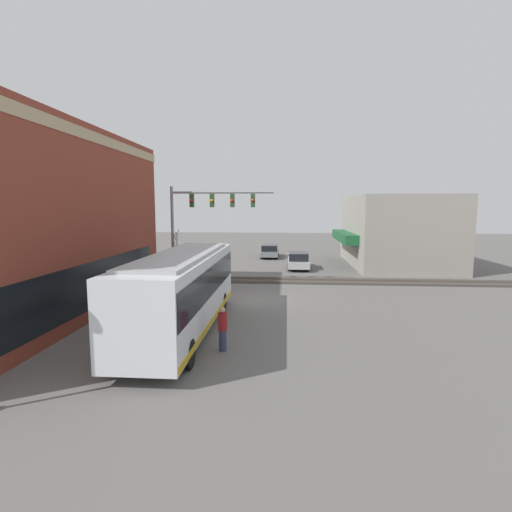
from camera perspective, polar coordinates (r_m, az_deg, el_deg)
The scene contains 9 objects.
ground_plane at distance 23.31m, azimuth 0.42°, elevation -6.22°, with size 120.00×120.00×0.00m, color #605E5B.
shop_building at distance 38.94m, azimuth 19.21°, elevation 3.43°, with size 13.51×9.27×6.32m.
city_bus at distance 17.20m, azimuth -10.45°, elevation -4.69°, with size 11.11×2.59×3.42m.
traffic_signal_gantry at distance 27.46m, azimuth -7.34°, elevation 6.37°, with size 0.42×7.05×6.71m.
crossing_signal at distance 27.73m, azimuth -11.26°, elevation 0.59°, with size 1.41×1.18×3.81m.
rail_track_near at distance 29.16m, azimuth 1.24°, elevation -3.46°, with size 2.60×60.00×0.15m.
parked_car_silver at distance 34.81m, azimuth 6.06°, elevation -0.71°, with size 4.66×1.82×1.44m.
parked_car_grey at distance 42.46m, azimuth 1.98°, elevation 0.68°, with size 4.84×1.82×1.36m.
pedestrian_near_bus at distance 15.11m, azimuth -4.80°, elevation -10.30°, with size 0.34×0.34×1.67m.
Camera 1 is at (-22.63, -1.57, 5.35)m, focal length 28.00 mm.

